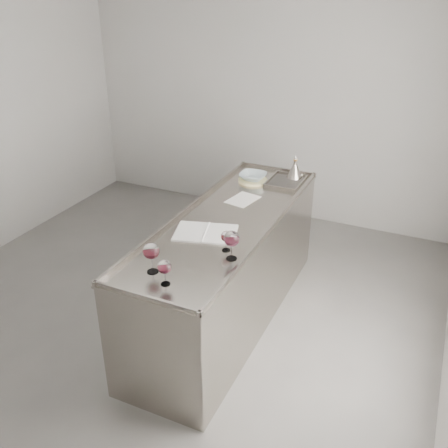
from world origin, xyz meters
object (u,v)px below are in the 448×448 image
at_px(wine_glass_middle, 164,267).
at_px(wine_funnel, 295,171).
at_px(wine_glass_small, 226,237).
at_px(wine_glass_left, 151,252).
at_px(counter, 227,269).
at_px(ceramic_bowl, 253,176).
at_px(wine_glass_right, 232,239).
at_px(notebook, 206,233).

xyz_separation_m(wine_glass_middle, wine_funnel, (0.18, 2.08, -0.05)).
height_order(wine_glass_middle, wine_funnel, wine_funnel).
distance_m(wine_glass_middle, wine_funnel, 2.09).
bearing_deg(wine_glass_middle, wine_glass_small, 72.81).
relative_size(wine_glass_small, wine_funnel, 0.66).
distance_m(wine_glass_left, wine_glass_small, 0.56).
relative_size(counter, ceramic_bowl, 9.89).
bearing_deg(wine_funnel, wine_glass_right, -87.59).
xyz_separation_m(counter, wine_glass_small, (0.19, -0.46, 0.57)).
relative_size(wine_glass_middle, wine_glass_right, 0.83).
bearing_deg(wine_glass_right, counter, 116.87).
bearing_deg(wine_glass_left, wine_funnel, 80.59).
bearing_deg(wine_glass_left, wine_glass_right, 42.74).
xyz_separation_m(wine_glass_left, ceramic_bowl, (0.01, 1.73, -0.10)).
bearing_deg(notebook, wine_glass_middle, -100.02).
distance_m(wine_glass_right, wine_glass_small, 0.13).
bearing_deg(wine_funnel, notebook, -100.55).
height_order(counter, wine_funnel, wine_funnel).
bearing_deg(ceramic_bowl, wine_glass_small, -76.46).
bearing_deg(ceramic_bowl, wine_glass_left, -90.34).
distance_m(wine_glass_middle, ceramic_bowl, 1.82).
height_order(wine_glass_middle, ceramic_bowl, wine_glass_middle).
xyz_separation_m(wine_glass_small, notebook, (-0.24, 0.17, -0.10)).
height_order(wine_glass_left, ceramic_bowl, wine_glass_left).
relative_size(counter, wine_glass_right, 11.58).
bearing_deg(wine_glass_middle, counter, 91.50).
relative_size(counter, notebook, 4.62).
xyz_separation_m(counter, ceramic_bowl, (-0.11, 0.82, 0.52)).
bearing_deg(counter, wine_glass_middle, -88.50).
height_order(wine_glass_middle, wine_glass_small, wine_glass_middle).
height_order(ceramic_bowl, wine_funnel, wine_funnel).
bearing_deg(wine_glass_middle, wine_glass_right, 61.45).
relative_size(counter, wine_glass_small, 16.15).
bearing_deg(wine_glass_middle, ceramic_bowl, 94.37).
bearing_deg(wine_glass_small, wine_glass_right, -46.82).
height_order(wine_glass_right, wine_glass_small, wine_glass_right).
distance_m(counter, wine_glass_middle, 1.16).
relative_size(wine_glass_middle, wine_funnel, 0.76).
bearing_deg(wine_glass_small, wine_glass_middle, -107.19).
bearing_deg(wine_glass_middle, wine_glass_left, 149.13).
distance_m(wine_glass_middle, wine_glass_right, 0.52).
bearing_deg(counter, wine_glass_small, -66.95).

